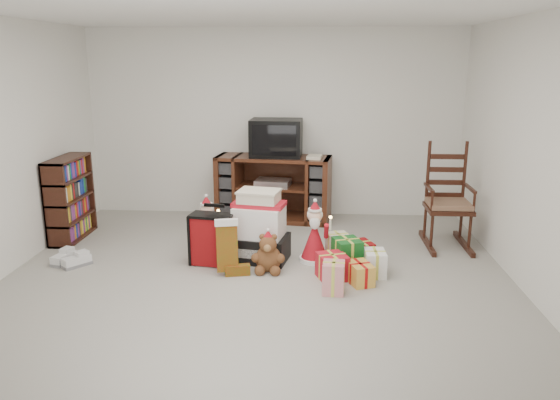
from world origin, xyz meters
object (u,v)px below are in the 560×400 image
Objects in this scene: rocking_chair at (447,209)px; mrs_claus_figurine at (207,229)px; sneaker_pair at (70,260)px; red_suitcase at (212,239)px; tv_stand at (274,188)px; gift_cluster at (350,262)px; gift_pile at (259,230)px; bookshelf at (70,200)px; crt_television at (276,138)px; teddy_bear at (268,255)px; santa_figurine at (315,238)px.

mrs_claus_figurine is at bearing -172.07° from rocking_chair.
rocking_chair reaches higher than sneaker_pair.
tv_stand is at bearing 82.85° from red_suitcase.
tv_stand reaches higher than gift_cluster.
gift_pile reaches higher than red_suitcase.
gift_pile is at bearing -14.35° from bookshelf.
sneaker_pair is (-2.01, -1.81, -0.38)m from tv_stand.
gift_pile is at bearing 160.69° from gift_cluster.
crt_television is (0.04, 0.00, 0.67)m from tv_stand.
gift_pile reaches higher than teddy_bear.
tv_stand is 3.62× the size of sneaker_pair.
crt_television is (-0.51, 1.54, 0.84)m from santa_figurine.
tv_stand is at bearing 109.64° from santa_figurine.
mrs_claus_figurine reaches higher than sneaker_pair.
crt_television is at bearing 108.41° from santa_figurine.
santa_figurine is 0.98× the size of crt_television.
rocking_chair is at bearing 0.68° from bookshelf.
gift_cluster is (-1.15, -0.98, -0.29)m from rocking_chair.
mrs_claus_figurine is (-1.20, 0.26, -0.01)m from santa_figurine.
rocking_chair is at bearing -15.75° from tv_stand.
rocking_chair is 2.32m from crt_television.
teddy_bear is 0.58× the size of crt_television.
crt_television is (0.07, 1.55, 0.77)m from gift_pile.
gift_cluster is at bearing -0.62° from teddy_bear.
teddy_bear is 0.83m from gift_cluster.
rocking_chair is 2.20m from gift_pile.
crt_television reaches higher than mrs_claus_figurine.
crt_television reaches higher than sneaker_pair.
tv_stand is at bearing 92.58° from teddy_bear.
teddy_bear is at bearing -5.19° from red_suitcase.
gift_cluster is at bearing -139.73° from rocking_chair.
gift_pile is 1.10× the size of crt_television.
rocking_chair is at bearing 36.21° from sneaker_pair.
crt_television reaches higher than teddy_bear.
gift_pile is at bearing -83.58° from tv_stand.
crt_television is (0.69, 1.28, 0.85)m from mrs_claus_figurine.
teddy_bear is at bearing 179.38° from gift_cluster.
tv_stand reaches higher than santa_figurine.
santa_figurine is at bearing 10.87° from gift_pile.
gift_cluster is 1.60× the size of crt_television.
teddy_bear is 0.57m from santa_figurine.
gift_pile reaches higher than santa_figurine.
red_suitcase is at bearing -150.50° from gift_pile.
santa_figurine is at bearing 35.06° from teddy_bear.
santa_figurine is (2.90, -0.59, -0.22)m from bookshelf.
crt_television reaches higher than rocking_chair.
gift_pile is 1.75× the size of sneaker_pair.
gift_pile is 1.73m from crt_television.
bookshelf is at bearing -155.47° from crt_television.
gift_cluster is at bearing -62.34° from crt_television.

